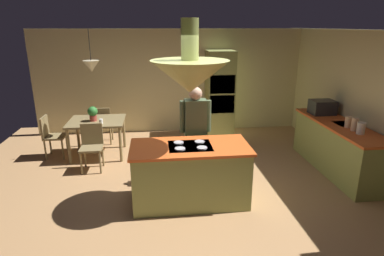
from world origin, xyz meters
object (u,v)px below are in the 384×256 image
(oven_tower, at_px, (220,93))
(canister_sugar, at_px, (355,124))
(chair_facing_island, at_px, (92,144))
(canister_tea, at_px, (348,122))
(chair_at_corner, at_px, (51,134))
(dining_table, at_px, (97,125))
(potted_plant_on_table, at_px, (93,113))
(cup_on_table, at_px, (101,121))
(canister_flour, at_px, (361,128))
(chair_by_back_wall, at_px, (102,123))
(microwave_on_counter, at_px, (322,107))
(kitchen_island, at_px, (190,174))
(person_at_island, at_px, (195,128))

(oven_tower, xyz_separation_m, canister_sugar, (1.74, -2.84, -0.00))
(chair_facing_island, xyz_separation_m, canister_tea, (4.54, -0.83, 0.51))
(chair_facing_island, xyz_separation_m, chair_at_corner, (-0.94, 0.69, 0.00))
(dining_table, distance_m, chair_at_corner, 0.95)
(potted_plant_on_table, xyz_separation_m, cup_on_table, (0.18, -0.20, -0.12))
(canister_flour, xyz_separation_m, canister_tea, (0.00, 0.36, -0.00))
(chair_at_corner, height_order, cup_on_table, chair_at_corner)
(oven_tower, bearing_deg, cup_on_table, -152.71)
(chair_by_back_wall, height_order, microwave_on_counter, microwave_on_counter)
(dining_table, relative_size, cup_on_table, 12.39)
(kitchen_island, relative_size, canister_tea, 9.28)
(chair_at_corner, bearing_deg, chair_by_back_wall, -53.61)
(kitchen_island, distance_m, canister_sugar, 2.92)
(kitchen_island, bearing_deg, cup_on_table, 130.09)
(potted_plant_on_table, bearing_deg, kitchen_island, -49.69)
(potted_plant_on_table, bearing_deg, canister_flour, -21.93)
(canister_sugar, bearing_deg, kitchen_island, -172.01)
(chair_facing_island, bearing_deg, oven_tower, 33.21)
(dining_table, relative_size, canister_flour, 5.61)
(kitchen_island, bearing_deg, oven_tower, 71.26)
(chair_by_back_wall, relative_size, potted_plant_on_table, 2.90)
(oven_tower, relative_size, cup_on_table, 22.84)
(dining_table, relative_size, chair_at_corner, 1.28)
(person_at_island, xyz_separation_m, chair_at_corner, (-2.81, 1.38, -0.45))
(person_at_island, xyz_separation_m, canister_tea, (2.67, -0.14, 0.06))
(canister_tea, bearing_deg, kitchen_island, -168.48)
(oven_tower, distance_m, chair_facing_island, 3.39)
(person_at_island, bearing_deg, chair_facing_island, 159.67)
(chair_at_corner, bearing_deg, canister_tea, -105.52)
(canister_flour, xyz_separation_m, microwave_on_counter, (0.00, 1.28, 0.04))
(chair_at_corner, bearing_deg, kitchen_island, -128.54)
(chair_facing_island, distance_m, canister_flour, 4.72)
(chair_at_corner, bearing_deg, canister_sugar, -107.26)
(potted_plant_on_table, distance_m, canister_tea, 4.83)
(canister_tea, bearing_deg, cup_on_table, 163.74)
(kitchen_island, relative_size, potted_plant_on_table, 5.91)
(canister_flour, bearing_deg, chair_by_back_wall, 150.47)
(kitchen_island, relative_size, microwave_on_counter, 3.85)
(potted_plant_on_table, height_order, canister_flour, canister_flour)
(chair_facing_island, distance_m, cup_on_table, 0.56)
(chair_by_back_wall, bearing_deg, chair_at_corner, 36.39)
(chair_facing_island, height_order, potted_plant_on_table, potted_plant_on_table)
(chair_at_corner, relative_size, canister_tea, 4.55)
(chair_at_corner, height_order, potted_plant_on_table, potted_plant_on_table)
(dining_table, distance_m, potted_plant_on_table, 0.27)
(oven_tower, relative_size, canister_tea, 10.76)
(dining_table, height_order, canister_sugar, canister_sugar)
(canister_flour, bearing_deg, canister_sugar, 90.00)
(dining_table, xyz_separation_m, potted_plant_on_table, (-0.05, -0.03, 0.26))
(person_at_island, bearing_deg, chair_by_back_wall, 132.06)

